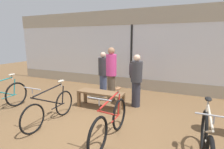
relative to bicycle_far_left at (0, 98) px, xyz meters
name	(u,v)px	position (x,y,z in m)	size (l,w,h in m)	color
ground_plane	(83,127)	(2.60, 0.20, -0.41)	(24.00, 24.00, 0.00)	brown
shop_back_wall	(132,49)	(2.60, 3.84, 1.23)	(12.00, 0.08, 3.20)	#B2A893
bicycle_far_left	(0,98)	(0.00, 0.00, 0.00)	(0.46, 1.77, 1.06)	black
bicycle_left	(51,108)	(1.77, 0.07, -0.02)	(0.46, 1.72, 1.02)	black
bicycle_right	(110,122)	(3.42, -0.03, -0.01)	(0.46, 1.73, 1.04)	black
bicycle_far_right	(206,142)	(5.13, -0.05, 0.00)	(0.46, 1.74, 1.06)	black
display_bench	(101,95)	(2.44, 1.41, 0.01)	(1.40, 0.44, 0.51)	brown
customer_near_rack	(103,73)	(2.00, 2.46, 0.43)	(0.35, 0.35, 1.60)	#424C6B
customer_by_window	(111,73)	(2.47, 2.11, 0.54)	(0.37, 0.37, 1.78)	brown
customer_mid_floor	(136,79)	(3.35, 1.98, 0.45)	(0.53, 0.55, 1.59)	#2D2D38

